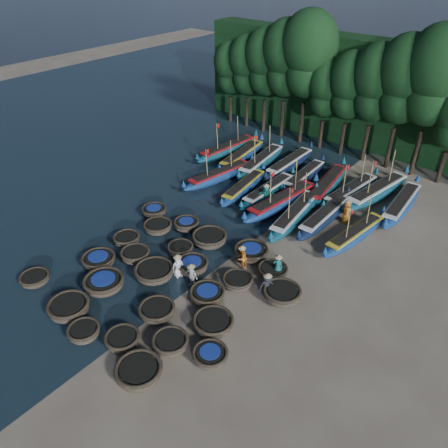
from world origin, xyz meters
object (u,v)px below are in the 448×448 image
Objects in this scene: coracle_8 at (170,343)px; long_boat_17 at (402,204)px; coracle_16 at (180,249)px; coracle_20 at (154,211)px; long_boat_5 at (282,201)px; long_boat_8 at (355,234)px; coracle_1 at (69,307)px; coracle_19 at (282,293)px; coracle_18 at (238,281)px; long_boat_15 at (351,191)px; coracle_13 at (207,294)px; coracle_10 at (127,239)px; long_boat_2 at (220,175)px; coracle_21 at (186,224)px; fisherman_6 at (347,211)px; fisherman_3 at (267,285)px; coracle_17 at (192,265)px; coracle_3 at (122,339)px; coracle_24 at (273,270)px; coracle_12 at (154,272)px; coracle_6 at (104,283)px; fisherman_1 at (278,266)px; coracle_23 at (251,252)px; coracle_22 at (210,238)px; fisherman_0 at (178,265)px; coracle_14 at (213,323)px; long_boat_12 at (289,163)px; long_boat_14 at (327,185)px; long_boat_13 at (304,176)px; long_boat_16 at (377,192)px; coracle_5 at (99,260)px; long_boat_7 at (325,216)px; coracle_9 at (210,355)px; coracle_2 at (84,332)px; long_boat_4 at (268,191)px; long_boat_11 at (261,161)px; coracle_4 at (139,371)px; fisherman_5 at (266,194)px; long_boat_3 at (244,187)px; fisherman_2 at (242,257)px; fisherman_4 at (191,275)px; coracle_7 at (157,311)px; long_boat_10 at (242,156)px; coracle_15 at (158,227)px; coracle_0 at (35,279)px; long_boat_6 at (295,214)px.

long_boat_17 reaches higher than coracle_8.
coracle_16 is 5.37m from coracle_20.
long_boat_5 is 6.34m from long_boat_8.
coracle_1 reaches higher than coracle_19.
coracle_18 is 14.30m from long_boat_15.
coracle_13 is at bearing -26.47° from coracle_16.
long_boat_2 is at bearing 95.67° from coracle_10.
fisherman_6 is at bearing 44.59° from coracle_21.
coracle_1 is 1.51× the size of fisherman_3.
coracle_3 is at bearing -78.44° from coracle_17.
long_boat_2 is 12.94m from long_boat_8.
fisherman_3 is (0.78, -1.76, 0.47)m from coracle_24.
fisherman_3 is (3.56, 7.86, 0.41)m from coracle_3.
long_boat_17 reaches higher than coracle_12.
fisherman_1 reaches higher than coracle_6.
coracle_19 reaches higher than coracle_23.
coracle_8 is 6.31m from coracle_17.
fisherman_0 is at bearing -78.87° from coracle_22.
coracle_20 is 0.22× the size of long_boat_5.
coracle_14 reaches higher than coracle_24.
coracle_23 reaches higher than coracle_16.
long_boat_14 reaches higher than long_boat_12.
coracle_18 is 0.82× the size of coracle_19.
long_boat_16 is (6.01, 1.16, 0.12)m from long_boat_13.
coracle_5 is 0.31× the size of long_boat_15.
coracle_23 is at bearing -104.61° from long_boat_7.
fisherman_6 is (3.35, -3.27, 0.36)m from long_boat_14.
coracle_3 reaches higher than coracle_9.
coracle_6 is at bearing -144.94° from coracle_19.
coracle_2 is at bearing -13.35° from coracle_1.
long_boat_11 is (-3.57, 3.97, 0.07)m from long_boat_4.
long_boat_15 is (4.33, -0.01, 0.05)m from long_boat_13.
long_boat_14 is (-1.96, 19.96, 0.15)m from coracle_8.
coracle_4 reaches higher than coracle_19.
fisherman_5 is (0.55, -1.18, 0.37)m from long_boat_4.
long_boat_3 is 5.00m from long_boat_11.
fisherman_2 is (-5.15, -13.41, 0.31)m from long_boat_17.
fisherman_4 is (-1.51, 0.28, 0.45)m from coracle_13.
long_boat_16 reaches higher than coracle_23.
fisherman_0 reaches higher than coracle_4.
fisherman_5 is (-2.41, 13.85, 0.46)m from coracle_7.
long_boat_4 is 0.93× the size of long_boat_10.
coracle_15 is 13.30m from long_boat_10.
long_boat_7 is (4.71, 7.54, 0.06)m from coracle_22.
coracle_18 is at bearing 41.72° from fisherman_1.
fisherman_0 reaches higher than coracle_8.
fisherman_3 is at bearing 35.42° from coracle_0.
long_boat_6 is 4.51× the size of fisherman_2.
coracle_20 is at bearing -126.88° from long_boat_5.
coracle_20 is 0.23× the size of long_boat_11.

